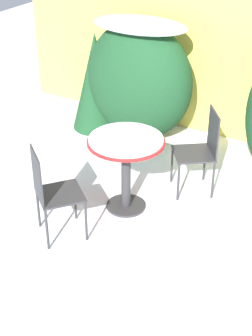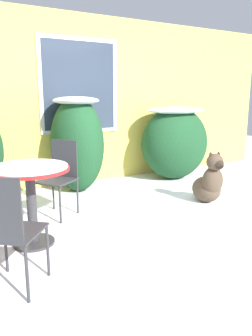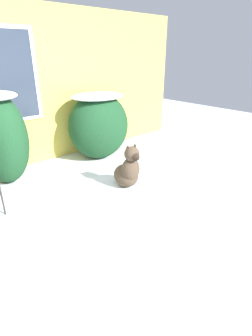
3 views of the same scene
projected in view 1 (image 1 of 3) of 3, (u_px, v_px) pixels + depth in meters
ground_plane at (240, 258)px, 4.63m from camera, size 16.00×16.00×0.00m
shrub_left at (139, 78)px, 6.32m from camera, size 1.39×0.88×1.50m
evergreen_bush at (96, 81)px, 6.62m from camera, size 0.64×0.64×1.27m
patio_table at (126, 154)px, 5.00m from camera, size 0.75×0.75×0.79m
patio_chair_near_table at (201, 148)px, 5.34m from camera, size 0.56×0.56×0.92m
patio_chair_far_side at (51, 190)px, 4.66m from camera, size 0.57×0.57×0.92m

